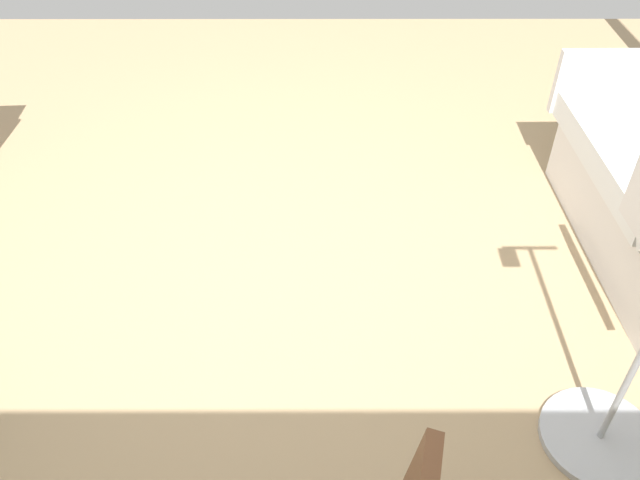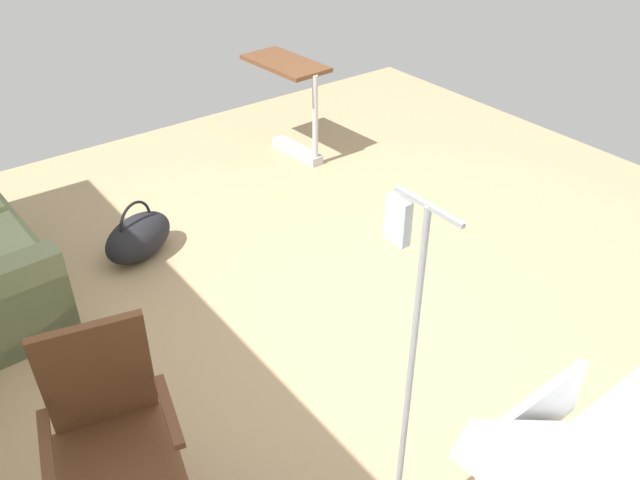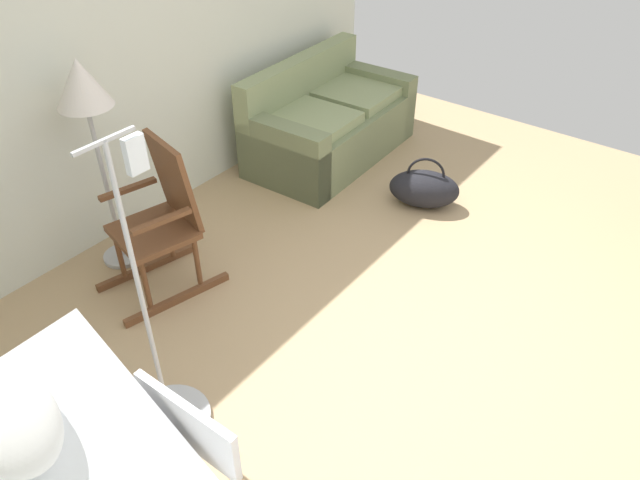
% 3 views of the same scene
% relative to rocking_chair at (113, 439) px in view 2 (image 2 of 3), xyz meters
% --- Properties ---
extents(ground_plane, '(6.72, 6.72, 0.00)m').
position_rel_rocking_chair_xyz_m(ground_plane, '(0.46, -1.66, -0.50)').
color(ground_plane, tan).
extents(rocking_chair, '(0.85, 0.64, 1.05)m').
position_rel_rocking_chair_xyz_m(rocking_chair, '(0.00, 0.00, 0.00)').
color(rocking_chair, brown).
rests_on(rocking_chair, ground).
extents(overbed_table, '(0.85, 0.45, 0.84)m').
position_rel_rocking_chair_xyz_m(overbed_table, '(2.59, -2.71, 0.03)').
color(overbed_table, '#B2B5BA').
rests_on(overbed_table, ground).
extents(duffel_bag, '(0.52, 0.64, 0.43)m').
position_rel_rocking_chair_xyz_m(duffel_bag, '(1.88, -0.89, -0.35)').
color(duffel_bag, black).
rests_on(duffel_bag, ground).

